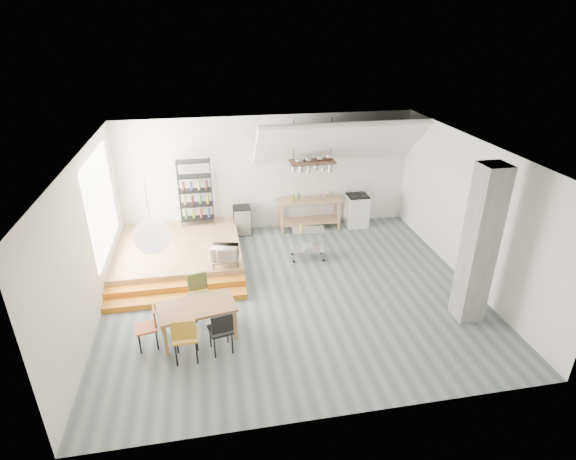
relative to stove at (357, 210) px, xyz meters
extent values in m
plane|color=#535D60|center=(-2.50, -3.16, -0.48)|extent=(8.00, 8.00, 0.00)
cube|color=silver|center=(-2.50, 0.34, 1.12)|extent=(8.00, 0.04, 3.20)
cube|color=silver|center=(-6.50, -3.16, 1.12)|extent=(0.04, 7.00, 3.20)
cube|color=silver|center=(1.50, -3.16, 1.12)|extent=(0.04, 7.00, 3.20)
cube|color=white|center=(-2.50, -3.16, 2.72)|extent=(8.00, 7.00, 0.02)
cube|color=white|center=(-0.70, -0.26, 2.07)|extent=(4.40, 1.44, 1.32)
cube|color=white|center=(-6.48, -1.66, 1.32)|extent=(0.02, 2.50, 2.20)
cube|color=olive|center=(-5.00, -1.16, -0.28)|extent=(3.00, 3.00, 0.40)
cube|color=orange|center=(-5.00, -3.11, -0.41)|extent=(3.00, 0.35, 0.13)
cube|color=orange|center=(-5.00, -2.76, -0.35)|extent=(3.00, 0.35, 0.27)
cube|color=slate|center=(0.80, -4.66, 1.12)|extent=(0.50, 0.50, 3.20)
cube|color=olive|center=(-1.40, -0.01, 0.40)|extent=(1.80, 0.60, 0.06)
cube|color=olive|center=(-1.40, -0.01, -0.23)|extent=(1.70, 0.55, 0.04)
cube|color=olive|center=(-0.58, 0.21, -0.05)|extent=(0.06, 0.06, 0.86)
cube|color=olive|center=(-2.22, 0.21, -0.05)|extent=(0.06, 0.06, 0.86)
cube|color=olive|center=(-0.58, -0.23, -0.05)|extent=(0.06, 0.06, 0.86)
cube|color=olive|center=(-2.22, -0.23, -0.05)|extent=(0.06, 0.06, 0.86)
cube|color=white|center=(0.00, -0.01, -0.03)|extent=(0.60, 0.60, 0.90)
cube|color=black|center=(0.00, -0.01, 0.44)|extent=(0.58, 0.58, 0.03)
cube|color=white|center=(0.00, 0.27, 0.57)|extent=(0.60, 0.05, 0.25)
cylinder|color=black|center=(0.14, 0.13, 0.46)|extent=(0.18, 0.18, 0.02)
cylinder|color=black|center=(-0.14, 0.13, 0.46)|extent=(0.18, 0.18, 0.02)
cylinder|color=black|center=(0.14, -0.15, 0.46)|extent=(0.18, 0.18, 0.02)
cylinder|color=black|center=(-0.14, -0.15, 0.46)|extent=(0.18, 0.18, 0.02)
cube|color=#44281B|center=(-1.40, -0.21, 1.57)|extent=(1.20, 0.50, 0.05)
cylinder|color=black|center=(-1.90, -0.21, 2.14)|extent=(0.02, 0.02, 1.15)
cylinder|color=black|center=(-0.90, -0.21, 2.14)|extent=(0.02, 0.02, 1.15)
cylinder|color=silver|center=(-1.90, -0.26, 1.43)|extent=(0.16, 0.16, 0.12)
cylinder|color=silver|center=(-1.70, -0.26, 1.41)|extent=(0.20, 0.20, 0.16)
cylinder|color=silver|center=(-1.50, -0.26, 1.39)|extent=(0.16, 0.16, 0.20)
cylinder|color=silver|center=(-1.30, -0.26, 1.43)|extent=(0.20, 0.20, 0.12)
cylinder|color=silver|center=(-1.10, -0.26, 1.41)|extent=(0.16, 0.16, 0.16)
cylinder|color=silver|center=(-0.90, -0.26, 1.39)|extent=(0.20, 0.20, 0.20)
cylinder|color=black|center=(-4.08, 0.22, 0.82)|extent=(0.02, 0.02, 1.80)
cylinder|color=black|center=(-4.92, 0.22, 0.82)|extent=(0.02, 0.02, 1.80)
cylinder|color=black|center=(-4.08, -0.14, 0.82)|extent=(0.02, 0.02, 1.80)
cylinder|color=black|center=(-4.92, -0.14, 0.82)|extent=(0.02, 0.02, 1.80)
cube|color=black|center=(-4.50, 0.04, 0.07)|extent=(0.88, 0.38, 0.02)
cube|color=black|center=(-4.50, 0.04, 0.47)|extent=(0.88, 0.38, 0.02)
cube|color=black|center=(-4.50, 0.04, 0.87)|extent=(0.88, 0.38, 0.02)
cube|color=black|center=(-4.50, 0.04, 1.27)|extent=(0.88, 0.38, 0.02)
cube|color=black|center=(-4.50, 0.04, 1.67)|extent=(0.88, 0.38, 0.03)
cylinder|color=#448D38|center=(-4.50, 0.04, 0.21)|extent=(0.07, 0.07, 0.24)
cylinder|color=#9C951A|center=(-4.50, 0.04, 0.61)|extent=(0.07, 0.07, 0.24)
cylinder|color=maroon|center=(-4.50, 0.04, 1.01)|extent=(0.07, 0.07, 0.24)
cube|color=olive|center=(-3.90, -2.41, 0.07)|extent=(0.60, 0.40, 0.03)
cylinder|color=black|center=(-3.63, -2.24, -0.01)|extent=(0.02, 0.02, 0.13)
cylinder|color=black|center=(-4.17, -2.24, -0.01)|extent=(0.02, 0.02, 0.13)
cylinder|color=black|center=(-3.63, -2.58, -0.01)|extent=(0.02, 0.02, 0.13)
cylinder|color=black|center=(-4.17, -2.58, -0.01)|extent=(0.02, 0.02, 0.13)
sphere|color=white|center=(-5.13, -4.41, 1.72)|extent=(0.60, 0.60, 0.60)
cube|color=#905C34|center=(-4.54, -4.30, 0.16)|extent=(1.53, 1.03, 0.05)
cube|color=#905C34|center=(-3.97, -3.86, -0.17)|extent=(0.07, 0.07, 0.62)
cube|color=#905C34|center=(-5.22, -4.08, -0.17)|extent=(0.07, 0.07, 0.62)
cube|color=#905C34|center=(-3.85, -4.52, -0.17)|extent=(0.07, 0.07, 0.62)
cube|color=#905C34|center=(-5.10, -4.74, -0.17)|extent=(0.07, 0.07, 0.62)
cube|color=#B9831F|center=(-4.74, -4.92, 0.01)|extent=(0.44, 0.44, 0.04)
cube|color=#B9831F|center=(-4.74, -5.12, 0.28)|extent=(0.41, 0.04, 0.38)
cylinder|color=black|center=(-4.91, -5.09, -0.24)|extent=(0.03, 0.03, 0.48)
cylinder|color=black|center=(-4.56, -5.09, -0.24)|extent=(0.03, 0.03, 0.48)
cylinder|color=black|center=(-4.91, -4.75, -0.24)|extent=(0.03, 0.03, 0.48)
cylinder|color=black|center=(-4.56, -4.75, -0.24)|extent=(0.03, 0.03, 0.48)
cube|color=black|center=(-4.13, -4.81, -0.03)|extent=(0.48, 0.48, 0.04)
cube|color=black|center=(-4.09, -4.99, 0.22)|extent=(0.38, 0.12, 0.35)
cylinder|color=black|center=(-4.25, -5.00, -0.26)|extent=(0.03, 0.03, 0.44)
cylinder|color=black|center=(-3.94, -4.93, -0.26)|extent=(0.03, 0.03, 0.44)
cylinder|color=black|center=(-4.32, -4.69, -0.26)|extent=(0.03, 0.03, 0.44)
cylinder|color=black|center=(-4.01, -4.62, -0.26)|extent=(0.03, 0.03, 0.44)
cube|color=brown|center=(-4.46, -3.70, -0.01)|extent=(0.50, 0.50, 0.04)
cube|color=brown|center=(-4.51, -3.52, 0.25)|extent=(0.39, 0.14, 0.36)
cylinder|color=black|center=(-4.34, -3.50, -0.25)|extent=(0.03, 0.03, 0.46)
cylinder|color=black|center=(-4.67, -3.58, -0.25)|extent=(0.03, 0.03, 0.46)
cylinder|color=black|center=(-4.26, -3.82, -0.25)|extent=(0.03, 0.03, 0.46)
cylinder|color=black|center=(-4.58, -3.91, -0.25)|extent=(0.03, 0.03, 0.46)
cube|color=#C3521B|center=(-5.45, -4.47, -0.06)|extent=(0.44, 0.44, 0.04)
cube|color=#C3521B|center=(-5.28, -4.44, 0.18)|extent=(0.10, 0.36, 0.33)
cylinder|color=black|center=(-5.27, -4.59, -0.27)|extent=(0.03, 0.03, 0.41)
cylinder|color=black|center=(-5.33, -4.29, -0.27)|extent=(0.03, 0.03, 0.41)
cylinder|color=black|center=(-5.57, -4.64, -0.27)|extent=(0.03, 0.03, 0.41)
cylinder|color=black|center=(-5.62, -4.34, -0.27)|extent=(0.03, 0.03, 0.41)
cube|color=silver|center=(-1.82, -1.72, 0.29)|extent=(0.83, 0.52, 0.04)
cube|color=silver|center=(-1.82, -1.72, -0.22)|extent=(0.83, 0.52, 0.03)
cylinder|color=silver|center=(-1.43, -1.56, -0.08)|extent=(0.03, 0.03, 0.76)
sphere|color=black|center=(-1.43, -1.56, -0.45)|extent=(0.07, 0.07, 0.07)
cylinder|color=silver|center=(-2.17, -1.49, -0.08)|extent=(0.03, 0.03, 0.76)
sphere|color=black|center=(-2.17, -1.49, -0.45)|extent=(0.07, 0.07, 0.07)
cylinder|color=silver|center=(-1.47, -1.95, -0.08)|extent=(0.03, 0.03, 0.76)
sphere|color=black|center=(-1.47, -1.95, -0.45)|extent=(0.07, 0.07, 0.07)
cylinder|color=silver|center=(-2.21, -1.87, -0.08)|extent=(0.03, 0.03, 0.76)
sphere|color=black|center=(-2.21, -1.87, -0.45)|extent=(0.07, 0.07, 0.07)
cube|color=black|center=(-3.31, 0.04, -0.08)|extent=(0.47, 0.47, 0.79)
imported|color=beige|center=(-3.90, -2.41, 0.25)|extent=(0.66, 0.53, 0.32)
imported|color=silver|center=(-1.07, -0.06, 0.45)|extent=(0.25, 0.25, 0.05)
camera|label=1|loc=(-4.12, -11.39, 5.01)|focal=28.00mm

